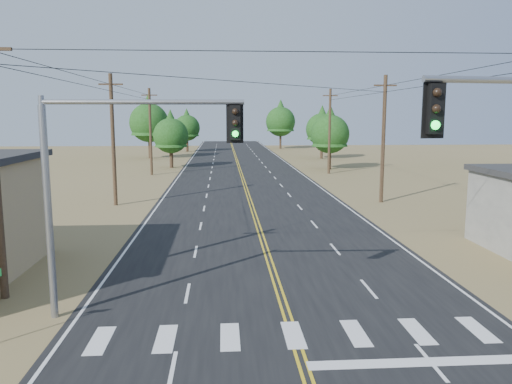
{
  "coord_description": "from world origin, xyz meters",
  "views": [
    {
      "loc": [
        -2.17,
        -6.75,
        6.86
      ],
      "look_at": [
        -0.71,
        15.15,
        3.5
      ],
      "focal_mm": 35.0,
      "sensor_mm": 36.0,
      "label": 1
    }
  ],
  "objects": [
    {
      "name": "road",
      "position": [
        0.0,
        30.0,
        0.01
      ],
      "size": [
        15.0,
        200.0,
        0.02
      ],
      "primitive_type": "cube",
      "color": "black",
      "rests_on": "ground"
    },
    {
      "name": "utility_pole_left_mid",
      "position": [
        -10.5,
        32.0,
        5.12
      ],
      "size": [
        1.8,
        0.3,
        10.0
      ],
      "color": "#4C3826",
      "rests_on": "ground"
    },
    {
      "name": "utility_pole_left_far",
      "position": [
        -10.5,
        52.0,
        5.12
      ],
      "size": [
        1.8,
        0.3,
        10.0
      ],
      "color": "#4C3826",
      "rests_on": "ground"
    },
    {
      "name": "utility_pole_right_mid",
      "position": [
        10.5,
        32.0,
        5.12
      ],
      "size": [
        1.8,
        0.3,
        10.0
      ],
      "color": "#4C3826",
      "rests_on": "ground"
    },
    {
      "name": "utility_pole_right_far",
      "position": [
        10.5,
        52.0,
        5.12
      ],
      "size": [
        1.8,
        0.3,
        10.0
      ],
      "color": "#4C3826",
      "rests_on": "ground"
    },
    {
      "name": "signal_mast_left",
      "position": [
        -6.06,
        9.93,
        5.11
      ],
      "size": [
        6.68,
        0.61,
        7.51
      ],
      "rotation": [
        0.0,
        0.0,
        -0.03
      ],
      "color": "gray",
      "rests_on": "ground"
    },
    {
      "name": "tree_left_near",
      "position": [
        -9.0,
        60.1,
        4.73
      ],
      "size": [
        4.64,
        4.64,
        7.73
      ],
      "color": "#3F2D1E",
      "rests_on": "ground"
    },
    {
      "name": "tree_left_mid",
      "position": [
        -14.0,
        75.45,
        6.4
      ],
      "size": [
        6.28,
        6.28,
        10.46
      ],
      "color": "#3F2D1E",
      "rests_on": "ground"
    },
    {
      "name": "tree_left_far",
      "position": [
        -9.0,
        90.5,
        5.07
      ],
      "size": [
        4.98,
        4.98,
        8.3
      ],
      "color": "#3F2D1E",
      "rests_on": "ground"
    },
    {
      "name": "tree_right_near",
      "position": [
        11.6,
        56.84,
        5.04
      ],
      "size": [
        4.94,
        4.94,
        8.24
      ],
      "color": "#3F2D1E",
      "rests_on": "ground"
    },
    {
      "name": "tree_right_mid",
      "position": [
        13.78,
        73.04,
        5.24
      ],
      "size": [
        5.15,
        5.15,
        8.58
      ],
      "color": "#3F2D1E",
      "rests_on": "ground"
    },
    {
      "name": "tree_right_far",
      "position": [
        10.01,
        98.19,
        6.29
      ],
      "size": [
        6.16,
        6.16,
        10.27
      ],
      "color": "#3F2D1E",
      "rests_on": "ground"
    }
  ]
}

